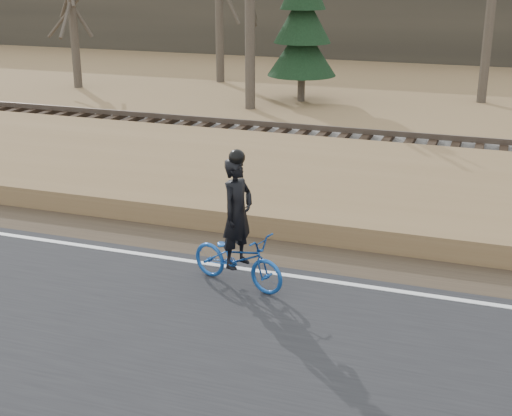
% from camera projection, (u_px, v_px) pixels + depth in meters
% --- Properties ---
extents(ground, '(120.00, 120.00, 0.00)m').
position_uv_depth(ground, '(202.00, 271.00, 12.42)').
color(ground, brown).
rests_on(ground, ground).
extents(road, '(120.00, 6.00, 0.06)m').
position_uv_depth(road, '(132.00, 337.00, 10.18)').
color(road, black).
rests_on(road, ground).
extents(edge_line, '(120.00, 0.12, 0.01)m').
position_uv_depth(edge_line, '(206.00, 263.00, 12.58)').
color(edge_line, silver).
rests_on(edge_line, road).
extents(shoulder, '(120.00, 1.60, 0.04)m').
position_uv_depth(shoulder, '(227.00, 246.00, 13.48)').
color(shoulder, '#473A2B').
rests_on(shoulder, ground).
extents(embankment, '(120.00, 5.00, 0.44)m').
position_uv_depth(embankment, '(275.00, 190.00, 16.09)').
color(embankment, brown).
rests_on(embankment, ground).
extents(ballast, '(120.00, 3.00, 0.45)m').
position_uv_depth(ballast, '(318.00, 150.00, 19.48)').
color(ballast, slate).
rests_on(ballast, ground).
extents(railroad, '(120.00, 2.40, 0.29)m').
position_uv_depth(railroad, '(318.00, 139.00, 19.38)').
color(railroad, black).
rests_on(railroad, ballast).
extents(treeline_backdrop, '(120.00, 4.00, 6.00)m').
position_uv_depth(treeline_backdrop, '(423.00, 2.00, 38.17)').
color(treeline_backdrop, '#383328').
rests_on(treeline_backdrop, ground).
extents(cyclist, '(1.87, 1.09, 2.30)m').
position_uv_depth(cyclist, '(238.00, 243.00, 11.54)').
color(cyclist, '#154596').
rests_on(cyclist, road).
extents(bare_tree_far_left, '(0.36, 0.36, 6.60)m').
position_uv_depth(bare_tree_far_left, '(72.00, 7.00, 29.22)').
color(bare_tree_far_left, '#4C4438').
rests_on(bare_tree_far_left, ground).
extents(bare_tree_near_left, '(0.36, 0.36, 6.13)m').
position_uv_depth(bare_tree_near_left, '(250.00, 22.00, 24.97)').
color(bare_tree_near_left, '#4C4438').
rests_on(bare_tree_near_left, ground).
extents(conifer, '(2.60, 2.60, 6.55)m').
position_uv_depth(conifer, '(303.00, 18.00, 26.35)').
color(conifer, '#4C4438').
rests_on(conifer, ground).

